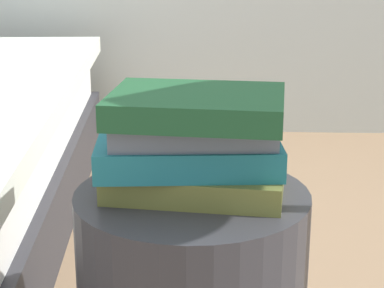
# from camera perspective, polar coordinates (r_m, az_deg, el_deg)

# --- Properties ---
(book_olive) EXTENTS (0.31, 0.21, 0.04)m
(book_olive) POSITION_cam_1_polar(r_m,az_deg,el_deg) (1.15, 0.34, -2.95)
(book_olive) COLOR olive
(book_olive) RESTS_ON side_table
(book_teal) EXTENTS (0.31, 0.20, 0.05)m
(book_teal) POSITION_cam_1_polar(r_m,az_deg,el_deg) (1.13, -0.32, -0.73)
(book_teal) COLOR #1E727F
(book_teal) RESTS_ON book_olive
(book_slate) EXTENTS (0.28, 0.18, 0.04)m
(book_slate) POSITION_cam_1_polar(r_m,az_deg,el_deg) (1.12, 0.24, 1.37)
(book_slate) COLOR slate
(book_slate) RESTS_ON book_teal
(book_forest) EXTENTS (0.29, 0.23, 0.04)m
(book_forest) POSITION_cam_1_polar(r_m,az_deg,el_deg) (1.10, 0.41, 3.18)
(book_forest) COLOR #1E512D
(book_forest) RESTS_ON book_slate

